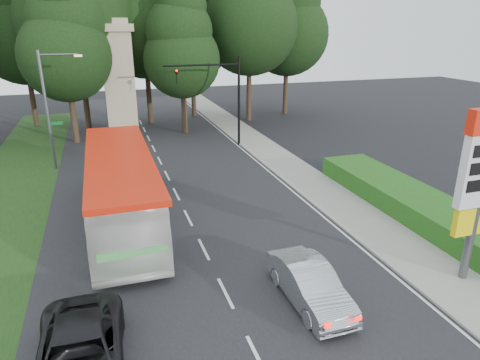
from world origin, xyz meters
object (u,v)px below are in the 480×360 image
object	(u,v)px
streetlight_signs	(50,105)
suv_charcoal	(80,356)
sedan_silver	(310,284)
transit_bus	(122,190)
monument	(119,79)
traffic_signal_mast	(223,89)

from	to	relation	value
streetlight_signs	suv_charcoal	xyz separation A→B (m)	(1.96, -20.65, -3.69)
suv_charcoal	sedan_silver	bearing A→B (deg)	10.61
transit_bus	suv_charcoal	size ratio (longest dim) A/B	2.38
sedan_silver	monument	bearing A→B (deg)	98.70
transit_bus	traffic_signal_mast	bearing A→B (deg)	55.04
traffic_signal_mast	suv_charcoal	distance (m)	25.35
transit_bus	sedan_silver	distance (m)	10.79
monument	transit_bus	distance (m)	18.80
sedan_silver	streetlight_signs	bearing A→B (deg)	115.49
traffic_signal_mast	transit_bus	world-z (taller)	traffic_signal_mast
traffic_signal_mast	transit_bus	xyz separation A→B (m)	(-8.85, -12.47, -2.88)
suv_charcoal	streetlight_signs	bearing A→B (deg)	97.14
streetlight_signs	suv_charcoal	distance (m)	21.07
transit_bus	sedan_silver	world-z (taller)	transit_bus
monument	suv_charcoal	distance (m)	29.13
monument	sedan_silver	size ratio (longest dim) A/B	2.24
transit_bus	sedan_silver	xyz separation A→B (m)	(5.93, -8.95, -1.05)
streetlight_signs	monument	bearing A→B (deg)	58.03
sedan_silver	transit_bus	bearing A→B (deg)	122.37
monument	sedan_silver	world-z (taller)	monument
monument	transit_bus	xyz separation A→B (m)	(-1.17, -18.47, -3.32)
monument	suv_charcoal	bearing A→B (deg)	-96.03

